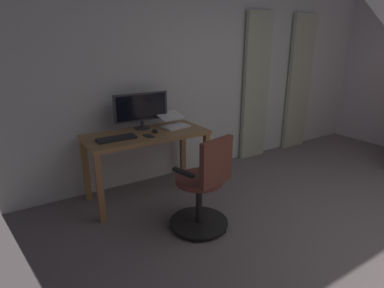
{
  "coord_description": "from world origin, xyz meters",
  "views": [
    {
      "loc": [
        2.61,
        0.73,
        1.69
      ],
      "look_at": [
        1.13,
        -1.64,
        0.75
      ],
      "focal_mm": 28.75,
      "sensor_mm": 36.0,
      "label": 1
    }
  ],
  "objects_px": {
    "computer_keyboard": "(116,139)",
    "computer_mouse": "(155,131)",
    "cell_phone_by_monitor": "(149,136)",
    "office_chair": "(204,188)",
    "laptop": "(173,122)",
    "desk": "(146,143)",
    "computer_monitor": "(141,108)"
  },
  "relations": [
    {
      "from": "computer_keyboard",
      "to": "computer_mouse",
      "type": "distance_m",
      "value": 0.44
    },
    {
      "from": "cell_phone_by_monitor",
      "to": "computer_keyboard",
      "type": "bearing_deg",
      "value": -14.37
    },
    {
      "from": "office_chair",
      "to": "laptop",
      "type": "xyz_separation_m",
      "value": [
        -0.22,
        -0.96,
        0.37
      ]
    },
    {
      "from": "desk",
      "to": "computer_keyboard",
      "type": "distance_m",
      "value": 0.38
    },
    {
      "from": "laptop",
      "to": "desk",
      "type": "bearing_deg",
      "value": 2.62
    },
    {
      "from": "office_chair",
      "to": "cell_phone_by_monitor",
      "type": "bearing_deg",
      "value": 90.7
    },
    {
      "from": "computer_keyboard",
      "to": "cell_phone_by_monitor",
      "type": "distance_m",
      "value": 0.33
    },
    {
      "from": "computer_keyboard",
      "to": "office_chair",
      "type": "bearing_deg",
      "value": 121.98
    },
    {
      "from": "computer_monitor",
      "to": "computer_keyboard",
      "type": "xyz_separation_m",
      "value": [
        0.39,
        0.26,
        -0.22
      ]
    },
    {
      "from": "desk",
      "to": "laptop",
      "type": "relative_size",
      "value": 3.78
    },
    {
      "from": "office_chair",
      "to": "laptop",
      "type": "relative_size",
      "value": 2.66
    },
    {
      "from": "desk",
      "to": "computer_monitor",
      "type": "height_order",
      "value": "computer_monitor"
    },
    {
      "from": "office_chair",
      "to": "computer_mouse",
      "type": "height_order",
      "value": "office_chair"
    },
    {
      "from": "computer_mouse",
      "to": "cell_phone_by_monitor",
      "type": "bearing_deg",
      "value": 38.89
    },
    {
      "from": "office_chair",
      "to": "cell_phone_by_monitor",
      "type": "height_order",
      "value": "office_chair"
    },
    {
      "from": "computer_keyboard",
      "to": "laptop",
      "type": "xyz_separation_m",
      "value": [
        -0.73,
        -0.14,
        0.04
      ]
    },
    {
      "from": "laptop",
      "to": "office_chair",
      "type": "bearing_deg",
      "value": 68.78
    },
    {
      "from": "computer_keyboard",
      "to": "cell_phone_by_monitor",
      "type": "xyz_separation_m",
      "value": [
        -0.32,
        0.07,
        -0.01
      ]
    },
    {
      "from": "office_chair",
      "to": "computer_monitor",
      "type": "height_order",
      "value": "computer_monitor"
    },
    {
      "from": "computer_monitor",
      "to": "laptop",
      "type": "distance_m",
      "value": 0.4
    },
    {
      "from": "office_chair",
      "to": "computer_keyboard",
      "type": "height_order",
      "value": "office_chair"
    },
    {
      "from": "desk",
      "to": "computer_mouse",
      "type": "xyz_separation_m",
      "value": [
        -0.09,
        0.04,
        0.13
      ]
    },
    {
      "from": "office_chair",
      "to": "computer_monitor",
      "type": "bearing_deg",
      "value": 82.82
    },
    {
      "from": "cell_phone_by_monitor",
      "to": "office_chair",
      "type": "bearing_deg",
      "value": 102.29
    },
    {
      "from": "desk",
      "to": "computer_mouse",
      "type": "bearing_deg",
      "value": 157.46
    },
    {
      "from": "desk",
      "to": "laptop",
      "type": "distance_m",
      "value": 0.42
    },
    {
      "from": "desk",
      "to": "computer_mouse",
      "type": "relative_size",
      "value": 13.08
    },
    {
      "from": "computer_keyboard",
      "to": "laptop",
      "type": "relative_size",
      "value": 1.13
    },
    {
      "from": "cell_phone_by_monitor",
      "to": "desk",
      "type": "bearing_deg",
      "value": -104.08
    },
    {
      "from": "office_chair",
      "to": "computer_monitor",
      "type": "distance_m",
      "value": 1.22
    },
    {
      "from": "office_chair",
      "to": "laptop",
      "type": "distance_m",
      "value": 1.05
    },
    {
      "from": "desk",
      "to": "computer_monitor",
      "type": "xyz_separation_m",
      "value": [
        -0.04,
        -0.19,
        0.34
      ]
    }
  ]
}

